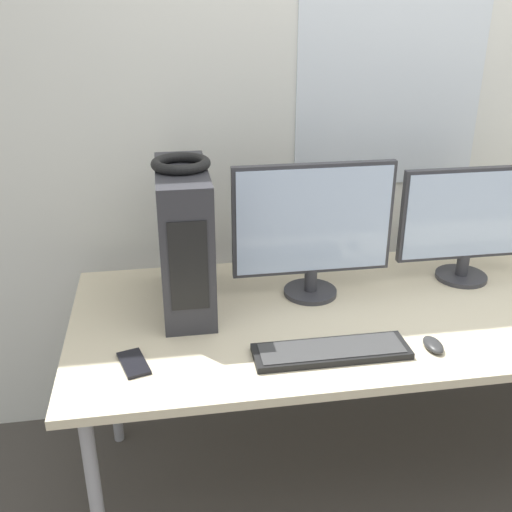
{
  "coord_description": "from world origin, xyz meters",
  "views": [
    {
      "loc": [
        -0.87,
        -1.25,
        1.71
      ],
      "look_at": [
        -0.59,
        0.43,
        0.95
      ],
      "focal_mm": 42.0,
      "sensor_mm": 36.0,
      "label": 1
    }
  ],
  "objects_px": {
    "keyboard": "(331,351)",
    "cell_phone": "(134,363)",
    "mouse": "(433,345)",
    "headphones": "(181,163)",
    "pc_tower": "(185,239)",
    "monitor_main": "(313,227)",
    "monitor_right_near": "(470,221)"
  },
  "relations": [
    {
      "from": "monitor_main",
      "to": "monitor_right_near",
      "type": "relative_size",
      "value": 1.05
    },
    {
      "from": "headphones",
      "to": "keyboard",
      "type": "height_order",
      "value": "headphones"
    },
    {
      "from": "mouse",
      "to": "cell_phone",
      "type": "bearing_deg",
      "value": 176.3
    },
    {
      "from": "keyboard",
      "to": "cell_phone",
      "type": "bearing_deg",
      "value": 176.04
    },
    {
      "from": "keyboard",
      "to": "pc_tower",
      "type": "bearing_deg",
      "value": 135.42
    },
    {
      "from": "headphones",
      "to": "mouse",
      "type": "height_order",
      "value": "headphones"
    },
    {
      "from": "pc_tower",
      "to": "mouse",
      "type": "distance_m",
      "value": 0.84
    },
    {
      "from": "mouse",
      "to": "cell_phone",
      "type": "distance_m",
      "value": 0.88
    },
    {
      "from": "keyboard",
      "to": "mouse",
      "type": "bearing_deg",
      "value": -3.21
    },
    {
      "from": "headphones",
      "to": "keyboard",
      "type": "distance_m",
      "value": 0.73
    },
    {
      "from": "monitor_main",
      "to": "cell_phone",
      "type": "height_order",
      "value": "monitor_main"
    },
    {
      "from": "headphones",
      "to": "mouse",
      "type": "distance_m",
      "value": 0.94
    },
    {
      "from": "pc_tower",
      "to": "monitor_main",
      "type": "relative_size",
      "value": 0.86
    },
    {
      "from": "keyboard",
      "to": "cell_phone",
      "type": "height_order",
      "value": "keyboard"
    },
    {
      "from": "keyboard",
      "to": "mouse",
      "type": "xyz_separation_m",
      "value": [
        0.31,
        -0.02,
        0.0
      ]
    },
    {
      "from": "keyboard",
      "to": "mouse",
      "type": "height_order",
      "value": "mouse"
    },
    {
      "from": "monitor_main",
      "to": "mouse",
      "type": "distance_m",
      "value": 0.54
    },
    {
      "from": "headphones",
      "to": "monitor_main",
      "type": "height_order",
      "value": "headphones"
    },
    {
      "from": "monitor_main",
      "to": "cell_phone",
      "type": "xyz_separation_m",
      "value": [
        -0.6,
        -0.34,
        -0.25
      ]
    },
    {
      "from": "monitor_main",
      "to": "mouse",
      "type": "height_order",
      "value": "monitor_main"
    },
    {
      "from": "cell_phone",
      "to": "monitor_right_near",
      "type": "bearing_deg",
      "value": 1.48
    },
    {
      "from": "pc_tower",
      "to": "cell_phone",
      "type": "bearing_deg",
      "value": -116.53
    },
    {
      "from": "monitor_main",
      "to": "keyboard",
      "type": "bearing_deg",
      "value": -94.86
    },
    {
      "from": "monitor_right_near",
      "to": "mouse",
      "type": "xyz_separation_m",
      "value": [
        -0.31,
        -0.43,
        -0.21
      ]
    },
    {
      "from": "monitor_right_near",
      "to": "mouse",
      "type": "distance_m",
      "value": 0.57
    },
    {
      "from": "headphones",
      "to": "monitor_main",
      "type": "bearing_deg",
      "value": -1.02
    },
    {
      "from": "monitor_main",
      "to": "monitor_right_near",
      "type": "height_order",
      "value": "monitor_main"
    },
    {
      "from": "monitor_main",
      "to": "keyboard",
      "type": "distance_m",
      "value": 0.45
    },
    {
      "from": "pc_tower",
      "to": "cell_phone",
      "type": "distance_m",
      "value": 0.45
    },
    {
      "from": "mouse",
      "to": "headphones",
      "type": "bearing_deg",
      "value": 149.91
    },
    {
      "from": "mouse",
      "to": "pc_tower",
      "type": "bearing_deg",
      "value": 149.96
    },
    {
      "from": "cell_phone",
      "to": "keyboard",
      "type": "bearing_deg",
      "value": -20.04
    }
  ]
}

